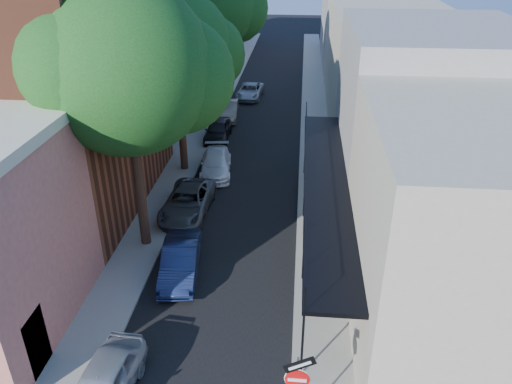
% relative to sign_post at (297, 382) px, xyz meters
% --- Properties ---
extents(road_surface, '(6.00, 64.00, 0.01)m').
position_rel_sign_post_xyz_m(road_surface, '(-3.16, 29.03, -2.03)').
color(road_surface, black).
rests_on(road_surface, ground).
extents(sidewalk_left, '(2.00, 64.00, 0.12)m').
position_rel_sign_post_xyz_m(sidewalk_left, '(-7.16, 29.03, -1.98)').
color(sidewalk_left, gray).
rests_on(sidewalk_left, ground).
extents(sidewalk_right, '(2.00, 64.00, 0.12)m').
position_rel_sign_post_xyz_m(sidewalk_right, '(0.84, 29.03, -1.98)').
color(sidewalk_right, gray).
rests_on(sidewalk_right, ground).
extents(buildings_left, '(10.10, 59.10, 12.00)m').
position_rel_sign_post_xyz_m(buildings_left, '(-12.46, 27.79, 2.90)').
color(buildings_left, '#DA8070').
rests_on(buildings_left, ground).
extents(buildings_right, '(9.80, 55.00, 10.00)m').
position_rel_sign_post_xyz_m(buildings_right, '(5.83, 28.51, 2.39)').
color(buildings_right, '#BAB199').
rests_on(buildings_right, ground).
extents(sign_post, '(0.89, 0.17, 2.99)m').
position_rel_sign_post_xyz_m(sign_post, '(0.00, 0.00, 0.00)').
color(sign_post, '#595B60').
rests_on(sign_post, ground).
extents(oak_near, '(7.48, 6.80, 11.42)m').
position_rel_sign_post_xyz_m(oak_near, '(-6.53, 9.29, 5.84)').
color(oak_near, '#352015').
rests_on(oak_near, ground).
extents(oak_mid, '(6.60, 6.00, 10.20)m').
position_rel_sign_post_xyz_m(oak_mid, '(-6.58, 17.26, 5.02)').
color(oak_mid, '#352015').
rests_on(oak_mid, ground).
extents(oak_far, '(7.70, 7.00, 11.90)m').
position_rel_sign_post_xyz_m(oak_far, '(-6.51, 26.30, 6.22)').
color(oak_far, '#352015').
rests_on(oak_far, ground).
extents(parked_car_b, '(1.86, 4.19, 1.34)m').
position_rel_sign_post_xyz_m(parked_car_b, '(-4.87, 6.98, -1.37)').
color(parked_car_b, '#162146').
rests_on(parked_car_b, ground).
extents(parked_car_c, '(2.30, 4.76, 1.31)m').
position_rel_sign_post_xyz_m(parked_car_c, '(-5.66, 11.97, -1.38)').
color(parked_car_c, '#4F5256').
rests_on(parked_car_c, ground).
extents(parked_car_d, '(2.23, 4.43, 1.23)m').
position_rel_sign_post_xyz_m(parked_car_d, '(-5.02, 16.74, -1.42)').
color(parked_car_d, white).
rests_on(parked_car_d, ground).
extents(parked_car_e, '(1.63, 3.95, 1.34)m').
position_rel_sign_post_xyz_m(parked_car_e, '(-5.76, 22.07, -1.37)').
color(parked_car_e, black).
rests_on(parked_car_e, ground).
extents(parked_car_f, '(1.70, 4.08, 1.31)m').
position_rel_sign_post_xyz_m(parked_car_f, '(-5.66, 26.33, -1.38)').
color(parked_car_f, slate).
rests_on(parked_car_f, ground).
extents(parked_car_g, '(2.22, 4.33, 1.17)m').
position_rel_sign_post_xyz_m(parked_car_g, '(-4.56, 31.73, -1.45)').
color(parked_car_g, '#939BA6').
rests_on(parked_car_g, ground).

